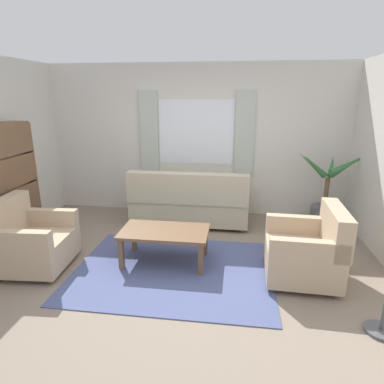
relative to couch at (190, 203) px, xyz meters
name	(u,v)px	position (x,y,z in m)	size (l,w,h in m)	color
ground_plane	(173,271)	(0.03, -1.57, -0.37)	(6.24, 6.24, 0.00)	gray
wall_back	(197,140)	(0.03, 0.69, 0.93)	(5.32, 0.12, 2.60)	silver
window_with_curtains	(196,132)	(0.03, 0.61, 1.08)	(1.98, 0.07, 1.40)	white
area_rug	(173,270)	(0.03, -1.57, -0.36)	(2.39, 1.83, 0.01)	#4C5684
couch	(190,203)	(0.00, 0.00, 0.00)	(1.90, 0.82, 0.92)	#BCB293
armchair_left	(30,241)	(-1.73, -1.72, -0.01)	(0.88, 0.90, 0.88)	tan
armchair_right	(308,251)	(1.59, -1.53, -0.01)	(0.85, 0.87, 0.88)	tan
coffee_table	(165,234)	(-0.12, -1.35, 0.01)	(1.10, 0.64, 0.44)	brown
potted_plant	(326,201)	(2.17, 0.13, 0.09)	(1.21, 0.96, 1.30)	#56565B
bookshelf	(12,192)	(-2.32, -1.12, 0.41)	(0.30, 0.94, 1.72)	brown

